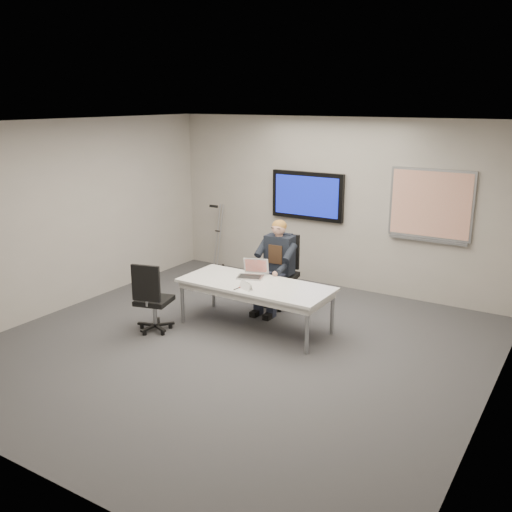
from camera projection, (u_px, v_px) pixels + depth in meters
The scene contains 16 objects.
floor at pixel (235, 348), 7.28m from camera, with size 6.00×6.00×0.02m, color #39393C.
ceiling at pixel (233, 123), 6.53m from camera, with size 6.00×6.00×0.02m, color silver.
wall_back at pixel (336, 204), 9.37m from camera, with size 6.00×0.02×2.80m, color #9F998F.
wall_front at pixel (20, 321), 4.45m from camera, with size 6.00×0.02×2.80m, color #9F998F.
wall_left at pixel (66, 216), 8.43m from camera, with size 0.02×6.00×2.80m, color #9F998F.
wall_right at pixel (498, 282), 5.39m from camera, with size 0.02×6.00×2.80m, color #9F998F.
conference_table at pixel (255, 289), 7.76m from camera, with size 2.12×0.89×0.65m.
tv_display at pixel (307, 196), 9.55m from camera, with size 1.30×0.09×0.80m.
whiteboard at pixel (431, 205), 8.52m from camera, with size 1.25×0.08×1.10m.
office_chair_far at pixel (281, 284), 8.69m from camera, with size 0.60×0.60×1.09m.
office_chair_near at pixel (153, 310), 7.71m from camera, with size 0.57×0.57×0.99m.
seated_person at pixel (273, 276), 8.42m from camera, with size 0.43×0.74×1.36m.
crutch at pixel (218, 236), 10.53m from camera, with size 0.17×0.33×1.25m, color #9E9FA5, non-canonical shape.
laptop at pixel (253, 272), 8.01m from camera, with size 0.42×0.43×0.25m.
name_tent at pixel (246, 285), 7.51m from camera, with size 0.24×0.07×0.10m, color white, non-canonical shape.
pen at pixel (237, 288), 7.51m from camera, with size 0.01×0.01×0.15m, color black.
Camera 1 is at (3.75, -5.56, 3.08)m, focal length 40.00 mm.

